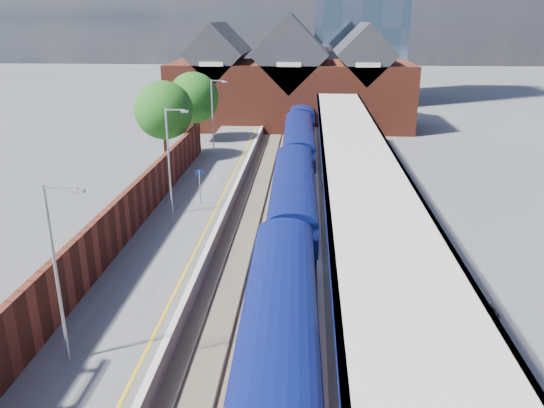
{
  "coord_description": "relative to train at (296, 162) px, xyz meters",
  "views": [
    {
      "loc": [
        2.39,
        -10.46,
        13.33
      ],
      "look_at": [
        0.29,
        19.83,
        2.6
      ],
      "focal_mm": 35.0,
      "sensor_mm": 36.0,
      "label": 1
    }
  ],
  "objects": [
    {
      "name": "ground",
      "position": [
        -1.49,
        -1.54,
        -2.12
      ],
      "size": [
        240.0,
        240.0,
        0.0
      ],
      "primitive_type": "plane",
      "color": "#5B5B5E",
      "rests_on": "ground"
    },
    {
      "name": "ballast_bed",
      "position": [
        -1.49,
        -11.54,
        -2.09
      ],
      "size": [
        6.0,
        76.0,
        0.06
      ],
      "primitive_type": "cube",
      "color": "#473D33",
      "rests_on": "ground"
    },
    {
      "name": "rails",
      "position": [
        -1.49,
        -11.54,
        -2.0
      ],
      "size": [
        4.51,
        76.0,
        0.14
      ],
      "color": "slate",
      "rests_on": "ground"
    },
    {
      "name": "left_platform",
      "position": [
        -6.99,
        -11.54,
        -1.62
      ],
      "size": [
        5.0,
        76.0,
        1.0
      ],
      "primitive_type": "cube",
      "color": "#565659",
      "rests_on": "ground"
    },
    {
      "name": "right_platform",
      "position": [
        4.51,
        -11.54,
        -1.62
      ],
      "size": [
        6.0,
        76.0,
        1.0
      ],
      "primitive_type": "cube",
      "color": "#565659",
      "rests_on": "ground"
    },
    {
      "name": "coping_left",
      "position": [
        -4.64,
        -11.54,
        -1.1
      ],
      "size": [
        0.3,
        76.0,
        0.05
      ],
      "primitive_type": "cube",
      "color": "silver",
      "rests_on": "left_platform"
    },
    {
      "name": "coping_right",
      "position": [
        1.66,
        -11.54,
        -1.1
      ],
      "size": [
        0.3,
        76.0,
        0.05
      ],
      "primitive_type": "cube",
      "color": "silver",
      "rests_on": "right_platform"
    },
    {
      "name": "yellow_line",
      "position": [
        -5.24,
        -11.54,
        -1.12
      ],
      "size": [
        0.14,
        76.0,
        0.01
      ],
      "primitive_type": "cube",
      "color": "yellow",
      "rests_on": "left_platform"
    },
    {
      "name": "train",
      "position": [
        0.0,
        0.0,
        0.0
      ],
      "size": [
        3.16,
        65.96,
        3.45
      ],
      "color": "navy",
      "rests_on": "ground"
    },
    {
      "name": "canopy",
      "position": [
        3.99,
        -9.59,
        3.13
      ],
      "size": [
        4.5,
        52.0,
        4.48
      ],
      "color": "navy",
      "rests_on": "right_platform"
    },
    {
      "name": "lamp_post_b",
      "position": [
        -7.86,
        -25.54,
        2.87
      ],
      "size": [
        1.48,
        0.18,
        7.0
      ],
      "color": "#A5A8AA",
      "rests_on": "left_platform"
    },
    {
      "name": "lamp_post_c",
      "position": [
        -7.86,
        -9.54,
        2.87
      ],
      "size": [
        1.48,
        0.18,
        7.0
      ],
      "color": "#A5A8AA",
      "rests_on": "left_platform"
    },
    {
      "name": "lamp_post_d",
      "position": [
        -7.86,
        6.46,
        2.87
      ],
      "size": [
        1.48,
        0.18,
        7.0
      ],
      "color": "#A5A8AA",
      "rests_on": "left_platform"
    },
    {
      "name": "platform_sign",
      "position": [
        -6.49,
        -7.54,
        0.57
      ],
      "size": [
        0.55,
        0.08,
        2.5
      ],
      "color": "#A5A8AA",
      "rests_on": "left_platform"
    },
    {
      "name": "brick_wall",
      "position": [
        -9.59,
        -18.0,
        0.33
      ],
      "size": [
        0.35,
        50.0,
        3.86
      ],
      "color": "maroon",
      "rests_on": "left_platform"
    },
    {
      "name": "station_building",
      "position": [
        -1.49,
        26.46,
        3.33
      ],
      "size": [
        30.0,
        12.12,
        13.78
      ],
      "color": "maroon",
      "rests_on": "ground"
    },
    {
      "name": "tree_near",
      "position": [
        -11.84,
        4.36,
        3.23
      ],
      "size": [
        5.2,
        5.2,
        8.1
      ],
      "color": "#382314",
      "rests_on": "ground"
    },
    {
      "name": "tree_far",
      "position": [
        -10.84,
        12.36,
        3.23
      ],
      "size": [
        5.2,
        5.2,
        8.1
      ],
      "color": "#382314",
      "rests_on": "ground"
    },
    {
      "name": "parked_car_red",
      "position": [
        5.32,
        -27.67,
        -0.44
      ],
      "size": [
        4.07,
        1.83,
        1.36
      ],
      "primitive_type": "imported",
      "rotation": [
        0.0,
        0.0,
        1.51
      ],
      "color": "maroon",
      "rests_on": "right_platform"
    },
    {
      "name": "parked_car_dark",
      "position": [
        6.86,
        -21.33,
        -0.44
      ],
      "size": [
        5.09,
        3.39,
        1.37
      ],
      "primitive_type": "imported",
      "rotation": [
        0.0,
        0.0,
        1.23
      ],
      "color": "black",
      "rests_on": "right_platform"
    },
    {
      "name": "parked_car_blue",
      "position": [
        5.35,
        -20.49,
        -0.58
      ],
      "size": [
        4.16,
        2.48,
        1.08
      ],
      "primitive_type": "imported",
      "rotation": [
        0.0,
        0.0,
        1.39
      ],
      "color": "navy",
      "rests_on": "right_platform"
    }
  ]
}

